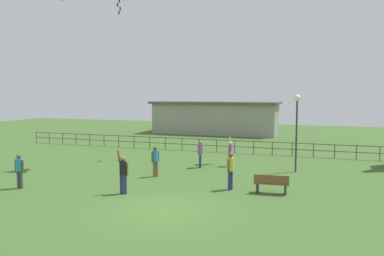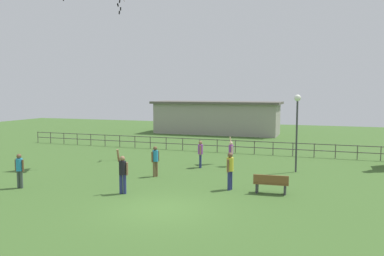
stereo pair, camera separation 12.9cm
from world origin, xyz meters
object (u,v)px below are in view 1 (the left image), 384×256
(person_0, at_px, (230,168))
(person_1, at_px, (200,152))
(lamppost, at_px, (297,116))
(person_2, at_px, (19,169))
(person_3, at_px, (123,172))
(person_5, at_px, (231,152))
(person_4, at_px, (155,159))
(park_bench, at_px, (271,183))

(person_0, bearing_deg, person_1, 122.89)
(lamppost, bearing_deg, person_1, -174.04)
(person_2, bearing_deg, person_3, 8.08)
(person_5, bearing_deg, person_4, -127.43)
(park_bench, bearing_deg, person_3, -160.96)
(park_bench, bearing_deg, person_4, 166.89)
(park_bench, bearing_deg, person_2, -165.76)
(lamppost, relative_size, person_3, 2.19)
(person_0, height_order, person_2, person_0)
(park_bench, relative_size, person_1, 0.97)
(park_bench, xyz_separation_m, person_4, (-6.17, 1.44, 0.46))
(person_0, bearing_deg, person_3, -152.65)
(lamppost, xyz_separation_m, person_1, (-5.37, -0.56, -2.22))
(park_bench, xyz_separation_m, person_5, (-3.09, 5.46, 0.42))
(lamppost, xyz_separation_m, person_3, (-6.78, -7.14, -2.14))
(person_2, xyz_separation_m, person_5, (7.97, 8.27, -0.04))
(person_0, xyz_separation_m, person_2, (-9.22, -2.90, -0.06))
(person_0, distance_m, person_4, 4.53)
(person_1, relative_size, person_5, 0.90)
(lamppost, bearing_deg, park_bench, -97.77)
(person_1, distance_m, person_2, 9.69)
(park_bench, distance_m, person_0, 1.92)
(lamppost, xyz_separation_m, person_0, (-2.54, -4.95, -2.15))
(person_1, xyz_separation_m, person_5, (1.59, 0.98, -0.03))
(person_2, distance_m, person_5, 11.49)
(person_2, relative_size, person_4, 1.00)
(person_0, distance_m, person_1, 5.23)
(person_2, relative_size, person_5, 0.91)
(lamppost, relative_size, person_2, 2.68)
(lamppost, xyz_separation_m, person_4, (-6.86, -3.60, -2.21))
(person_0, height_order, person_5, person_5)
(person_1, bearing_deg, person_3, -102.08)
(park_bench, height_order, person_3, person_3)
(person_2, height_order, person_5, person_5)
(lamppost, bearing_deg, person_4, -152.28)
(person_1, relative_size, person_4, 0.99)
(lamppost, bearing_deg, person_5, 173.66)
(person_0, distance_m, person_5, 5.51)
(lamppost, relative_size, person_1, 2.71)
(person_1, height_order, person_4, person_4)
(park_bench, bearing_deg, person_0, 177.10)
(person_0, relative_size, person_5, 0.97)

